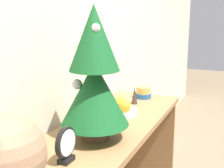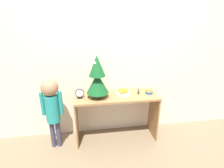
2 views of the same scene
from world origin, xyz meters
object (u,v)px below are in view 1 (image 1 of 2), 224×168
Objects in this scene: desk_clock at (66,145)px; figurine at (135,96)px; singing_bowl at (143,93)px; mini_tree at (94,76)px; fruit_bowl at (119,108)px.

figurine is at bearing 1.76° from desk_clock.
desk_clock is (-1.02, -0.02, 0.03)m from singing_bowl.
mini_tree is 4.27× the size of desk_clock.
fruit_bowl reaches higher than singing_bowl.
fruit_bowl is 1.43× the size of desk_clock.
mini_tree is 0.46m from fruit_bowl.
figurine is at bearing 2.30° from mini_tree.
singing_bowl is (0.40, -0.01, 0.00)m from fruit_bowl.
singing_bowl is at bearing 1.34° from mini_tree.
figurine is (0.61, 0.02, -0.24)m from mini_tree.
figurine reaches higher than fruit_bowl.
figurine reaches higher than singing_bowl.
desk_clock is (-0.63, -0.03, 0.03)m from fruit_bowl.
figurine is at bearing -1.91° from fruit_bowl.
mini_tree reaches higher than fruit_bowl.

